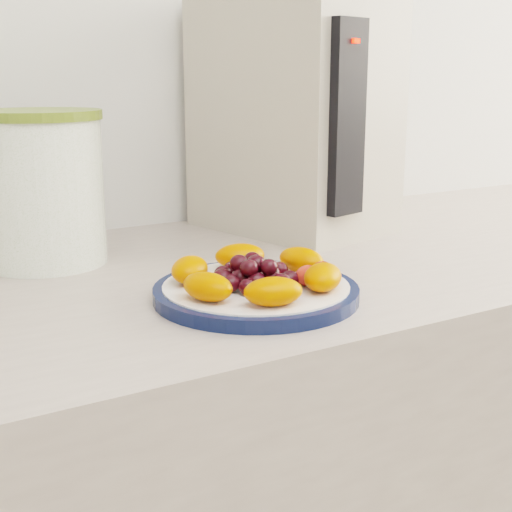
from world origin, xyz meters
TOP-DOWN VIEW (x-y plane):
  - plate_rim at (-0.07, 1.06)m, footprint 0.23×0.23m
  - plate_face at (-0.07, 1.06)m, footprint 0.21×0.21m
  - canister at (-0.23, 1.34)m, footprint 0.18×0.18m
  - canister_lid at (-0.23, 1.34)m, footprint 0.19×0.19m
  - appliance_body at (0.18, 1.36)m, footprint 0.27×0.33m
  - appliance_panel at (0.16, 1.20)m, footprint 0.06×0.03m
  - appliance_led at (0.16, 1.19)m, footprint 0.01×0.01m
  - fruit_plate at (-0.07, 1.06)m, footprint 0.20×0.20m

SIDE VIEW (x-z plane):
  - plate_rim at x=-0.07m, z-range 0.90..0.91m
  - plate_face at x=-0.07m, z-range 0.90..0.92m
  - fruit_plate at x=-0.07m, z-range 0.91..0.95m
  - canister at x=-0.23m, z-range 0.90..1.09m
  - appliance_body at x=0.18m, z-range 0.90..1.26m
  - appliance_panel at x=0.16m, z-range 0.95..1.22m
  - canister_lid at x=-0.23m, z-range 1.09..1.10m
  - appliance_led at x=0.16m, z-range 1.19..1.19m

